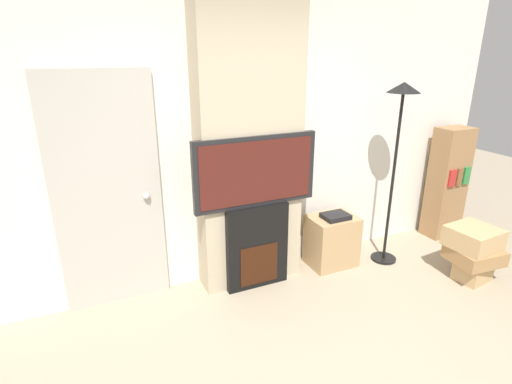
# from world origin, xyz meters

# --- Properties ---
(wall_back) EXTENTS (6.00, 0.06, 2.70)m
(wall_back) POSITION_xyz_m (0.00, 2.03, 1.35)
(wall_back) COLOR silver
(wall_back) RESTS_ON ground_plane
(chimney_breast) EXTENTS (0.97, 0.31, 2.70)m
(chimney_breast) POSITION_xyz_m (0.00, 1.85, 1.35)
(chimney_breast) COLOR #BCAD8E
(chimney_breast) RESTS_ON ground_plane
(fireplace) EXTENTS (0.61, 0.15, 0.83)m
(fireplace) POSITION_xyz_m (0.00, 1.69, 0.41)
(fireplace) COLOR black
(fireplace) RESTS_ON ground_plane
(television) EXTENTS (1.16, 0.07, 0.64)m
(television) POSITION_xyz_m (0.00, 1.69, 1.15)
(television) COLOR black
(television) RESTS_ON fireplace
(floor_lamp) EXTENTS (0.32, 0.32, 1.88)m
(floor_lamp) POSITION_xyz_m (1.47, 1.56, 1.48)
(floor_lamp) COLOR black
(floor_lamp) RESTS_ON ground_plane
(box_stack) EXTENTS (0.49, 0.48, 0.54)m
(box_stack) POSITION_xyz_m (1.99, 0.90, 0.31)
(box_stack) COLOR tan
(box_stack) RESTS_ON ground_plane
(media_stand) EXTENTS (0.49, 0.37, 0.59)m
(media_stand) POSITION_xyz_m (0.89, 1.72, 0.28)
(media_stand) COLOR tan
(media_stand) RESTS_ON ground_plane
(bookshelf) EXTENTS (0.41, 0.30, 1.33)m
(bookshelf) POSITION_xyz_m (2.54, 1.78, 0.67)
(bookshelf) COLOR #997047
(bookshelf) RESTS_ON ground_plane
(entry_door) EXTENTS (0.88, 0.09, 2.04)m
(entry_door) POSITION_xyz_m (-1.23, 1.97, 1.02)
(entry_door) COLOR #BCB7AD
(entry_door) RESTS_ON ground_plane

